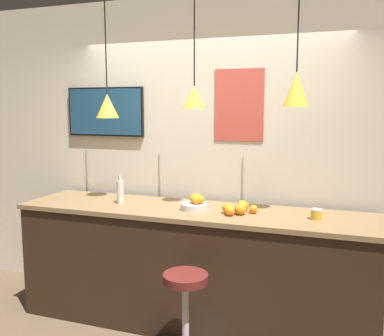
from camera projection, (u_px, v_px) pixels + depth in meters
name	position (u px, v px, depth m)	size (l,w,h in m)	color
back_wall	(209.00, 154.00, 4.01)	(8.00, 0.06, 2.90)	beige
service_counter	(192.00, 267.00, 3.70)	(3.04, 0.72, 1.03)	black
bar_stool	(186.00, 312.00, 3.05)	(0.42, 0.42, 0.72)	#B7B7BC
fruit_bowl	(195.00, 203.00, 3.60)	(0.23, 0.23, 0.13)	beige
orange_pile	(239.00, 208.00, 3.48)	(0.28, 0.29, 0.09)	orange
juice_bottle	(120.00, 191.00, 3.82)	(0.06, 0.06, 0.26)	silver
spread_jar	(316.00, 214.00, 3.27)	(0.09, 0.09, 0.08)	gold
pendant_lamp_left	(107.00, 105.00, 3.83)	(0.20, 0.20, 1.01)	black
pendant_lamp_middle	(194.00, 96.00, 3.55)	(0.19, 0.19, 0.93)	black
pendant_lamp_right	(296.00, 89.00, 3.27)	(0.20, 0.20, 0.91)	black
mounted_tv	(105.00, 112.00, 4.25)	(0.83, 0.04, 0.48)	black
wall_poster	(239.00, 105.00, 3.82)	(0.45, 0.01, 0.64)	#C64C3D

